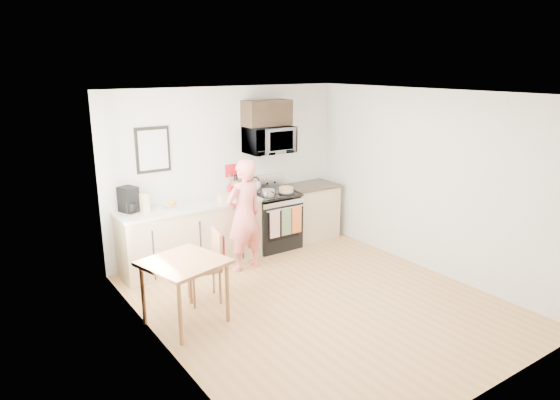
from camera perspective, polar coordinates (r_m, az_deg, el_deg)
floor at (r=6.50m, az=4.31°, el=-11.46°), size 4.60×4.60×0.00m
back_wall at (r=7.90m, az=-6.00°, el=3.35°), size 4.00×0.04×2.60m
front_wall at (r=4.58m, az=23.06°, el=-6.76°), size 4.00×0.04×2.60m
left_wall at (r=5.07m, az=-13.37°, el=-3.82°), size 0.04×4.60×2.60m
right_wall at (r=7.42m, az=16.67°, el=2.01°), size 0.04×4.60×2.60m
ceiling at (r=5.82m, az=4.83°, el=12.06°), size 4.00×4.60×0.04m
window at (r=5.74m, az=-16.12°, el=0.83°), size 0.06×1.40×1.50m
cabinet_left at (r=7.53m, az=-10.08°, el=-4.14°), size 2.10×0.60×0.90m
countertop_left at (r=7.38m, az=-10.25°, el=-0.70°), size 2.14×0.64×0.04m
cabinet_right at (r=8.63m, az=3.49°, el=-1.39°), size 0.84×0.60×0.90m
countertop_right at (r=8.50m, az=3.54°, el=1.64°), size 0.88×0.64×0.04m
range at (r=8.16m, az=-0.85°, el=-2.44°), size 0.76×0.70×1.16m
microwave at (r=7.95m, az=-1.31°, el=6.88°), size 0.76×0.51×0.42m
upper_cabinet at (r=7.94m, az=-1.51°, el=9.92°), size 0.76×0.35×0.40m
wall_art at (r=7.31m, az=-14.32°, el=5.58°), size 0.50×0.04×0.65m
wall_trivet at (r=7.91m, az=-5.63°, el=3.38°), size 0.20×0.02×0.20m
person at (r=7.20m, az=-4.10°, el=-1.73°), size 0.64×0.47×1.64m
dining_table at (r=5.81m, az=-10.92°, el=-7.66°), size 0.87×0.87×0.77m
chair at (r=6.36m, az=-7.63°, el=-6.31°), size 0.50×0.47×0.92m
knife_block at (r=7.90m, az=-5.02°, el=1.49°), size 0.15×0.17×0.21m
utensil_crock at (r=7.88m, az=-5.61°, el=1.60°), size 0.11×0.11×0.32m
fruit_bowl at (r=7.31m, az=-12.48°, el=-0.52°), size 0.24×0.24×0.09m
milk_carton at (r=7.13m, az=-15.21°, el=-0.32°), size 0.11×0.11×0.26m
coffee_maker at (r=7.19m, az=-16.90°, el=-0.02°), size 0.27×0.32×0.35m
bread_bag at (r=7.52m, az=-5.99°, el=0.33°), size 0.29×0.15×0.10m
cake at (r=7.99m, az=0.72°, el=1.15°), size 0.28×0.28×0.09m
kettle at (r=8.07m, az=-2.88°, el=1.71°), size 0.20×0.20×0.25m
pot at (r=7.78m, az=-1.33°, el=0.81°), size 0.21×0.35×0.10m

